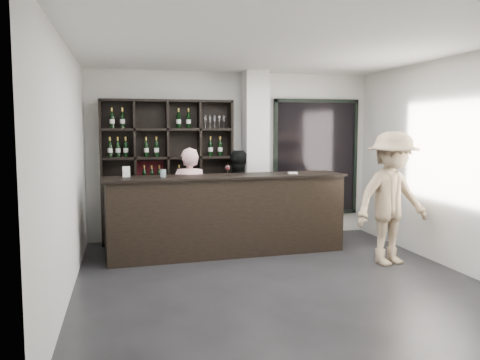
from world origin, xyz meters
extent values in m
cube|color=black|center=(0.00, 0.00, -0.01)|extent=(5.00, 5.50, 0.01)
cube|color=silver|center=(0.35, 2.47, 1.45)|extent=(0.40, 0.40, 2.90)
cube|color=black|center=(1.55, 2.69, 1.40)|extent=(1.60, 0.08, 2.10)
cube|color=black|center=(1.55, 2.69, 1.40)|extent=(1.48, 0.02, 1.98)
cube|color=black|center=(-0.35, 1.48, 0.59)|extent=(3.61, 0.68, 1.18)
cube|color=black|center=(-0.35, 1.48, 1.20)|extent=(3.69, 0.76, 0.03)
imported|color=beige|center=(-0.87, 1.85, 0.81)|extent=(0.67, 0.53, 1.63)
imported|color=black|center=(-0.10, 2.00, 0.78)|extent=(0.87, 0.74, 1.57)
imported|color=#9B8262|center=(1.80, 0.40, 0.94)|extent=(1.34, 0.95, 1.88)
cylinder|color=silver|center=(-1.32, 1.39, 1.27)|extent=(0.11, 0.11, 0.11)
cube|color=white|center=(0.71, 1.52, 1.23)|extent=(0.15, 0.15, 0.02)
cube|color=white|center=(-1.84, 1.54, 1.30)|extent=(0.11, 0.06, 0.16)
camera|label=1|loc=(-1.87, -6.02, 1.92)|focal=38.00mm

